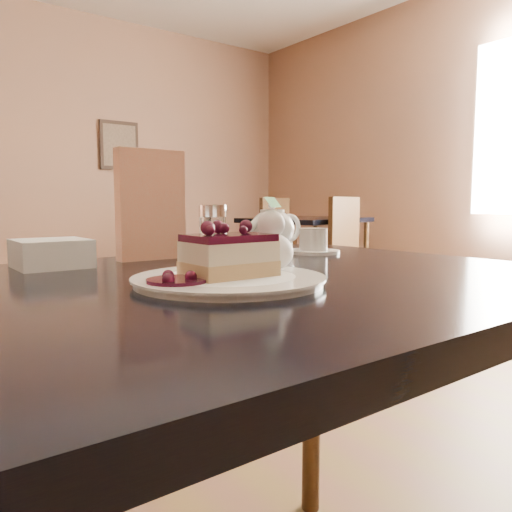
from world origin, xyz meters
TOP-DOWN VIEW (x-y plane):
  - main_table at (-0.01, 0.08)m, footprint 1.32×0.89m
  - dessert_plate at (-0.01, 0.02)m, footprint 0.29×0.29m
  - cheesecake_slice at (-0.01, 0.02)m, footprint 0.13×0.09m
  - whipped_cream at (0.09, 0.04)m, footprint 0.07×0.07m
  - berry_sauce at (-0.10, 0.02)m, footprint 0.09×0.09m
  - tea_set at (0.41, 0.40)m, footprint 0.20×0.27m
  - menu_card at (0.05, 0.41)m, footprint 0.15×0.03m
  - sugar_shaker at (0.19, 0.38)m, footprint 0.07×0.07m
  - napkin_stack at (-0.17, 0.40)m, footprint 0.13×0.13m
  - bg_table_far_right at (2.77, 2.87)m, footprint 1.25×1.96m

SIDE VIEW (x-z plane):
  - bg_table_far_right at x=2.77m, z-range -0.58..0.73m
  - main_table at x=-0.01m, z-range 0.33..1.15m
  - dessert_plate at x=-0.01m, z-range 0.82..0.84m
  - berry_sauce at x=-0.10m, z-range 0.84..0.84m
  - napkin_stack at x=-0.17m, z-range 0.82..0.88m
  - whipped_cream at x=0.09m, z-range 0.83..0.90m
  - cheesecake_slice at x=-0.01m, z-range 0.83..0.90m
  - tea_set at x=0.41m, z-range 0.81..0.93m
  - sugar_shaker at x=0.19m, z-range 0.83..0.95m
  - menu_card at x=0.05m, z-range 0.82..1.07m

